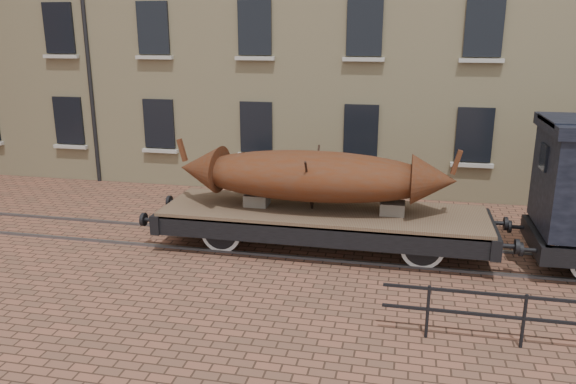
# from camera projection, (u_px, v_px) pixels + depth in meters

# --- Properties ---
(ground) EXTENTS (90.00, 90.00, 0.00)m
(ground) POSITION_uv_depth(u_px,v_px,m) (301.00, 247.00, 14.24)
(ground) COLOR brown
(rail_track) EXTENTS (30.00, 1.52, 0.06)m
(rail_track) POSITION_uv_depth(u_px,v_px,m) (301.00, 246.00, 14.23)
(rail_track) COLOR #59595E
(rail_track) RESTS_ON ground
(flatcar_wagon) EXTENTS (8.93, 2.42, 1.35)m
(flatcar_wagon) POSITION_uv_depth(u_px,v_px,m) (323.00, 218.00, 13.90)
(flatcar_wagon) COLOR brown
(flatcar_wagon) RESTS_ON ground
(iron_boat) EXTENTS (6.94, 2.02, 1.64)m
(iron_boat) POSITION_uv_depth(u_px,v_px,m) (312.00, 176.00, 13.66)
(iron_boat) COLOR #4B1D0A
(iron_boat) RESTS_ON flatcar_wagon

